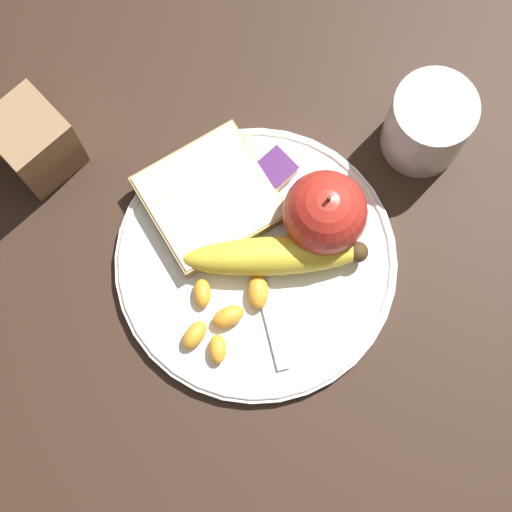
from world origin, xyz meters
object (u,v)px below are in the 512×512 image
object	(u,v)px
bread_slice	(210,198)
fork	(255,257)
juice_glass	(427,125)
jam_packet	(273,172)
apple	(325,213)
plate	(256,262)
condiment_caddy	(34,142)
banana	(276,256)

from	to	relation	value
bread_slice	fork	distance (m)	0.07
juice_glass	fork	world-z (taller)	juice_glass
jam_packet	apple	bearing A→B (deg)	-89.41
juice_glass	bread_slice	bearing A→B (deg)	154.76
bread_slice	jam_packet	bearing A→B (deg)	-19.75
juice_glass	plate	bearing A→B (deg)	174.49
juice_glass	condiment_caddy	xyz separation A→B (m)	(-0.30, 0.25, 0.00)
bread_slice	jam_packet	size ratio (longest dim) A/B	3.53
apple	fork	world-z (taller)	apple
banana	fork	xyz separation A→B (m)	(-0.01, 0.02, -0.02)
banana	bread_slice	bearing A→B (deg)	93.75
apple	jam_packet	bearing A→B (deg)	90.59
juice_glass	bread_slice	size ratio (longest dim) A/B	0.64
plate	condiment_caddy	bearing A→B (deg)	109.86
condiment_caddy	banana	bearing A→B (deg)	-68.17
banana	jam_packet	distance (m)	0.09
plate	juice_glass	bearing A→B (deg)	-5.51
fork	jam_packet	size ratio (longest dim) A/B	4.42
bread_slice	banana	bearing A→B (deg)	-86.25
banana	condiment_caddy	distance (m)	0.26
bread_slice	condiment_caddy	size ratio (longest dim) A/B	1.53
plate	apple	distance (m)	0.09
jam_packet	juice_glass	bearing A→B (deg)	-27.61
apple	condiment_caddy	bearing A→B (deg)	122.35
plate	juice_glass	world-z (taller)	juice_glass
juice_glass	condiment_caddy	world-z (taller)	condiment_caddy
bread_slice	jam_packet	distance (m)	0.07
plate	jam_packet	distance (m)	0.09
jam_packet	condiment_caddy	xyz separation A→B (m)	(-0.16, 0.18, 0.02)
jam_packet	condiment_caddy	world-z (taller)	condiment_caddy
plate	bread_slice	distance (m)	0.08
banana	plate	bearing A→B (deg)	137.93
fork	condiment_caddy	distance (m)	0.25
banana	jam_packet	xyz separation A→B (m)	(0.06, 0.07, -0.01)
plate	jam_packet	xyz separation A→B (m)	(0.07, 0.05, 0.01)
bread_slice	fork	xyz separation A→B (m)	(-0.01, -0.07, -0.01)
juice_glass	fork	size ratio (longest dim) A/B	0.51
plate	apple	xyz separation A→B (m)	(0.07, -0.02, 0.05)
banana	bread_slice	distance (m)	0.09
plate	jam_packet	bearing A→B (deg)	35.90
apple	plate	bearing A→B (deg)	166.63
apple	jam_packet	size ratio (longest dim) A/B	2.26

